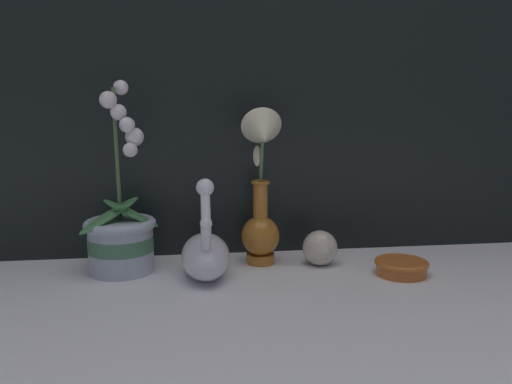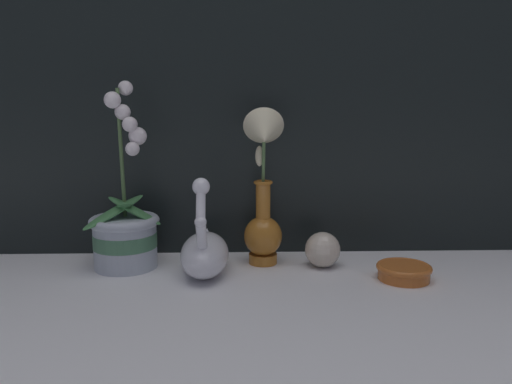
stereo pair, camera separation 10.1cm
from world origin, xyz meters
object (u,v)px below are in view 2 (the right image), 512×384
object	(u,v)px
orchid_potted_plant	(125,230)
swan_figurine	(205,251)
glass_sphere	(323,250)
amber_dish	(404,271)
blue_vase	(263,198)

from	to	relation	value
orchid_potted_plant	swan_figurine	distance (m)	0.19
glass_sphere	amber_dish	distance (m)	0.18
orchid_potted_plant	glass_sphere	distance (m)	0.43
blue_vase	glass_sphere	size ratio (longest dim) A/B	4.46
swan_figurine	blue_vase	distance (m)	0.17
orchid_potted_plant	glass_sphere	xyz separation A→B (m)	(0.43, -0.01, -0.05)
orchid_potted_plant	glass_sphere	bearing A→B (deg)	-1.30
swan_figurine	glass_sphere	xyz separation A→B (m)	(0.25, 0.04, -0.01)
orchid_potted_plant	amber_dish	distance (m)	0.59
orchid_potted_plant	glass_sphere	size ratio (longest dim) A/B	5.17
swan_figurine	glass_sphere	bearing A→B (deg)	10.00
blue_vase	glass_sphere	xyz separation A→B (m)	(0.13, -0.02, -0.11)
blue_vase	glass_sphere	distance (m)	0.17
orchid_potted_plant	blue_vase	xyz separation A→B (m)	(0.30, 0.01, 0.07)
swan_figurine	blue_vase	bearing A→B (deg)	25.99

